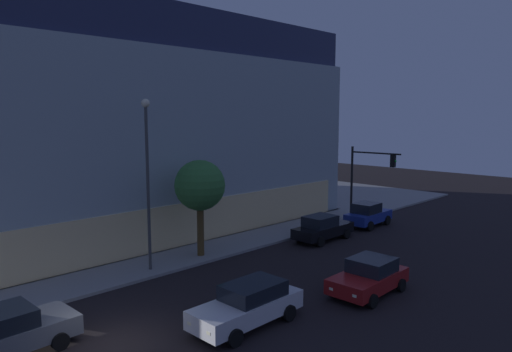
# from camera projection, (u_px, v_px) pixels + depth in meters

# --- Properties ---
(ground_plane) EXTENTS (120.00, 120.00, 0.00)m
(ground_plane) POSITION_uv_depth(u_px,v_px,m) (114.00, 347.00, 16.54)
(ground_plane) COLOR black
(modern_building) EXTENTS (29.55, 29.69, 14.86)m
(modern_building) POSITION_uv_depth(u_px,v_px,m) (95.00, 125.00, 39.53)
(modern_building) COLOR #4C4C51
(modern_building) RESTS_ON ground
(traffic_light_far_corner) EXTENTS (0.45, 4.04, 5.65)m
(traffic_light_far_corner) POSITION_uv_depth(u_px,v_px,m) (367.00, 172.00, 35.35)
(traffic_light_far_corner) COLOR black
(traffic_light_far_corner) RESTS_ON sidewalk_corner
(street_lamp_sidewalk) EXTENTS (0.44, 0.44, 8.83)m
(street_lamp_sidewalk) POSITION_uv_depth(u_px,v_px,m) (147.00, 165.00, 23.79)
(street_lamp_sidewalk) COLOR #434343
(street_lamp_sidewalk) RESTS_ON sidewalk_corner
(sidewalk_tree) EXTENTS (2.88, 2.88, 5.52)m
(sidewalk_tree) POSITION_uv_depth(u_px,v_px,m) (200.00, 186.00, 26.43)
(sidewalk_tree) COLOR brown
(sidewalk_tree) RESTS_ON sidewalk_corner
(car_grey) EXTENTS (4.67, 2.33, 1.62)m
(car_grey) POSITION_uv_depth(u_px,v_px,m) (2.00, 333.00, 15.79)
(car_grey) COLOR slate
(car_grey) RESTS_ON ground
(car_white) EXTENTS (4.79, 2.09, 1.64)m
(car_white) POSITION_uv_depth(u_px,v_px,m) (248.00, 304.00, 18.19)
(car_white) COLOR silver
(car_white) RESTS_ON ground
(car_red) EXTENTS (4.23, 2.28, 1.61)m
(car_red) POSITION_uv_depth(u_px,v_px,m) (369.00, 276.00, 21.46)
(car_red) COLOR maroon
(car_red) RESTS_ON ground
(car_black) EXTENTS (4.61, 1.97, 1.67)m
(car_black) POSITION_uv_depth(u_px,v_px,m) (322.00, 228.00, 30.63)
(car_black) COLOR black
(car_black) RESTS_ON ground
(car_blue) EXTENTS (4.24, 2.13, 1.77)m
(car_blue) POSITION_uv_depth(u_px,v_px,m) (368.00, 214.00, 34.57)
(car_blue) COLOR navy
(car_blue) RESTS_ON ground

